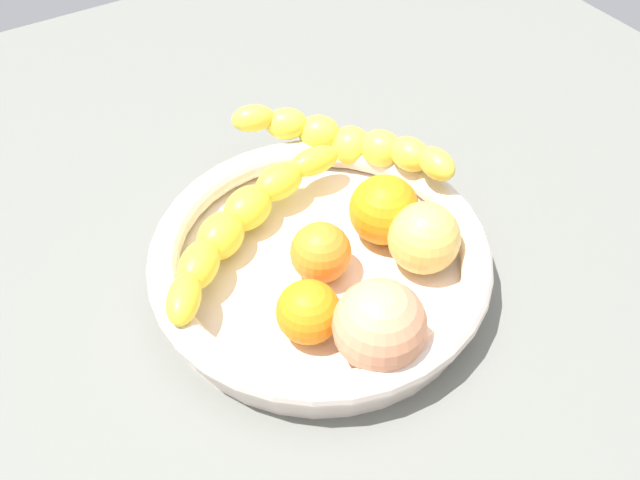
{
  "coord_description": "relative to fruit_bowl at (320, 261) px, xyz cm",
  "views": [
    {
      "loc": [
        -20.78,
        -33.6,
        50.4
      ],
      "look_at": [
        0.0,
        0.0,
        8.26
      ],
      "focal_mm": 37.83,
      "sensor_mm": 36.0,
      "label": 1
    }
  ],
  "objects": [
    {
      "name": "orange_mid_right",
      "position": [
        -4.66,
        -5.81,
        2.3
      ],
      "size": [
        5.22,
        5.22,
        5.22
      ],
      "primitive_type": "sphere",
      "color": "orange",
      "rests_on": "fruit_bowl"
    },
    {
      "name": "banana_draped_right",
      "position": [
        9.1,
        9.56,
        3.13
      ],
      "size": [
        15.12,
        19.03,
        6.34
      ],
      "color": "yellow",
      "rests_on": "fruit_bowl"
    },
    {
      "name": "peach_blush",
      "position": [
        -1.15,
        -10.42,
        3.33
      ],
      "size": [
        7.29,
        7.29,
        7.29
      ],
      "primitive_type": "sphere",
      "color": "#EC9367",
      "rests_on": "fruit_bowl"
    },
    {
      "name": "fruit_bowl",
      "position": [
        0.0,
        0.0,
        0.0
      ],
      "size": [
        30.05,
        30.05,
        4.99
      ],
      "color": "beige",
      "rests_on": "kitchen_counter"
    },
    {
      "name": "orange_mid_left",
      "position": [
        6.72,
        0.37,
        2.86
      ],
      "size": [
        6.34,
        6.34,
        6.34
      ],
      "primitive_type": "sphere",
      "color": "orange",
      "rests_on": "fruit_bowl"
    },
    {
      "name": "kitchen_counter",
      "position": [
        0.0,
        0.0,
        -4.07
      ],
      "size": [
        120.0,
        120.0,
        3.0
      ],
      "primitive_type": "cube",
      "color": "slate",
      "rests_on": "ground"
    },
    {
      "name": "orange_front",
      "position": [
        -0.54,
        -0.99,
        2.33
      ],
      "size": [
        5.28,
        5.28,
        5.28
      ],
      "primitive_type": "sphere",
      "color": "orange",
      "rests_on": "fruit_bowl"
    },
    {
      "name": "apple_yellow",
      "position": [
        7.62,
        -4.62,
        2.84
      ],
      "size": [
        6.3,
        6.3,
        6.3
      ],
      "primitive_type": "sphere",
      "color": "#E9BC57",
      "rests_on": "fruit_bowl"
    },
    {
      "name": "banana_draped_left",
      "position": [
        -4.62,
        5.78,
        2.4
      ],
      "size": [
        22.56,
        13.51,
        4.28
      ],
      "color": "yellow",
      "rests_on": "fruit_bowl"
    }
  ]
}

